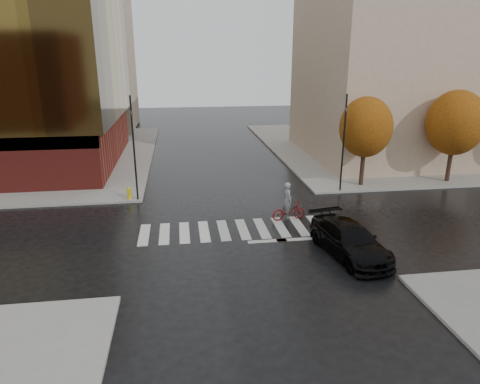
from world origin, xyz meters
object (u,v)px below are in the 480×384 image
object	(u,v)px
traffic_light_nw	(134,143)
fire_hydrant	(129,192)
sedan	(350,240)
traffic_light_ne	(344,138)
cyclist	(288,207)

from	to	relation	value
traffic_light_nw	fire_hydrant	world-z (taller)	traffic_light_nw
sedan	traffic_light_nw	distance (m)	15.05
traffic_light_nw	fire_hydrant	bearing A→B (deg)	-111.21
sedan	fire_hydrant	world-z (taller)	sedan
traffic_light_ne	fire_hydrant	xyz separation A→B (m)	(-14.82, 0.20, -3.37)
cyclist	traffic_light_ne	bearing A→B (deg)	-54.62
traffic_light_nw	fire_hydrant	xyz separation A→B (m)	(-0.57, 0.20, -3.43)
traffic_light_nw	traffic_light_ne	size ratio (longest dim) A/B	1.01
sedan	fire_hydrant	size ratio (longest dim) A/B	6.72
traffic_light_ne	fire_hydrant	distance (m)	15.20
traffic_light_nw	cyclist	bearing A→B (deg)	61.19
cyclist	traffic_light_nw	distance (m)	10.83
fire_hydrant	cyclist	bearing A→B (deg)	-26.64
cyclist	traffic_light_ne	distance (m)	7.59
traffic_light_nw	sedan	bearing A→B (deg)	46.70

